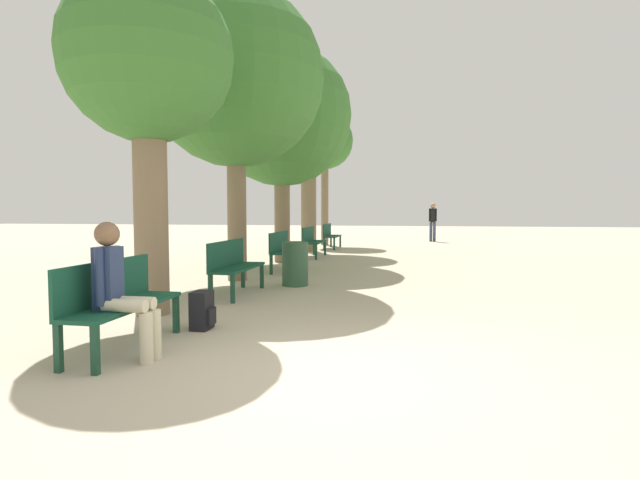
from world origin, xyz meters
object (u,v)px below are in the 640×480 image
at_px(bench_row_4, 330,234).
at_px(tree_row_2, 282,117).
at_px(backpack, 202,311).
at_px(trash_bin, 295,264).
at_px(tree_row_0, 148,64).
at_px(pedestrian_near, 433,219).
at_px(bench_row_3, 312,239).
at_px(bench_row_2, 284,248).
at_px(person_seated, 120,286).
at_px(bench_row_0, 116,298).
at_px(tree_row_4, 325,142).
at_px(tree_row_3, 309,117).
at_px(bench_row_1, 233,263).
at_px(tree_row_1, 236,79).

distance_m(bench_row_4, tree_row_2, 5.97).
distance_m(backpack, trash_bin, 3.58).
relative_size(bench_row_4, tree_row_0, 0.35).
bearing_deg(pedestrian_near, tree_row_0, -104.81).
distance_m(bench_row_3, tree_row_0, 8.94).
bearing_deg(bench_row_2, backpack, -85.04).
relative_size(tree_row_0, person_seated, 3.50).
bearing_deg(bench_row_0, tree_row_4, 91.97).
relative_size(bench_row_0, tree_row_2, 0.27).
bearing_deg(tree_row_3, tree_row_4, 90.00).
height_order(bench_row_4, tree_row_2, tree_row_2).
bearing_deg(tree_row_3, pedestrian_near, 54.45).
bearing_deg(tree_row_4, bench_row_2, -86.49).
distance_m(tree_row_0, tree_row_3, 10.59).
xyz_separation_m(bench_row_1, bench_row_2, (0.00, 3.38, 0.00)).
relative_size(tree_row_4, trash_bin, 6.45).
height_order(bench_row_4, pedestrian_near, pedestrian_near).
relative_size(tree_row_3, backpack, 13.32).
distance_m(bench_row_3, tree_row_3, 4.56).
bearing_deg(tree_row_0, tree_row_4, 90.00).
distance_m(pedestrian_near, trash_bin, 14.18).
bearing_deg(tree_row_4, bench_row_3, -84.26).
bearing_deg(bench_row_2, pedestrian_near, 71.51).
height_order(tree_row_4, pedestrian_near, tree_row_4).
bearing_deg(backpack, trash_bin, 85.19).
relative_size(bench_row_4, backpack, 3.48).
relative_size(person_seated, trash_bin, 1.60).
xyz_separation_m(tree_row_1, tree_row_4, (-0.00, 10.35, 0.11)).
xyz_separation_m(tree_row_2, tree_row_4, (-0.00, 6.77, 0.20)).
xyz_separation_m(tree_row_3, pedestrian_near, (4.41, 6.18, -3.58)).
relative_size(tree_row_3, tree_row_4, 1.14).
bearing_deg(bench_row_0, tree_row_0, 107.63).
bearing_deg(bench_row_2, tree_row_3, 95.58).
height_order(bench_row_1, bench_row_3, same).
bearing_deg(tree_row_3, backpack, -84.74).
bearing_deg(bench_row_3, backpack, -86.87).
bearing_deg(bench_row_3, bench_row_0, -90.00).
bearing_deg(trash_bin, tree_row_1, 158.93).
distance_m(bench_row_4, tree_row_1, 9.16).
height_order(bench_row_1, tree_row_4, tree_row_4).
bearing_deg(tree_row_4, backpack, -85.91).
bearing_deg(tree_row_2, tree_row_4, 90.00).
distance_m(bench_row_4, person_seated, 13.81).
bearing_deg(bench_row_2, bench_row_3, 90.00).
xyz_separation_m(bench_row_3, person_seated, (0.23, -10.43, 0.17)).
height_order(bench_row_1, pedestrian_near, pedestrian_near).
distance_m(bench_row_2, bench_row_3, 3.38).
height_order(tree_row_3, backpack, tree_row_3).
height_order(bench_row_4, tree_row_0, tree_row_0).
xyz_separation_m(bench_row_3, bench_row_4, (0.00, 3.38, 0.00)).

